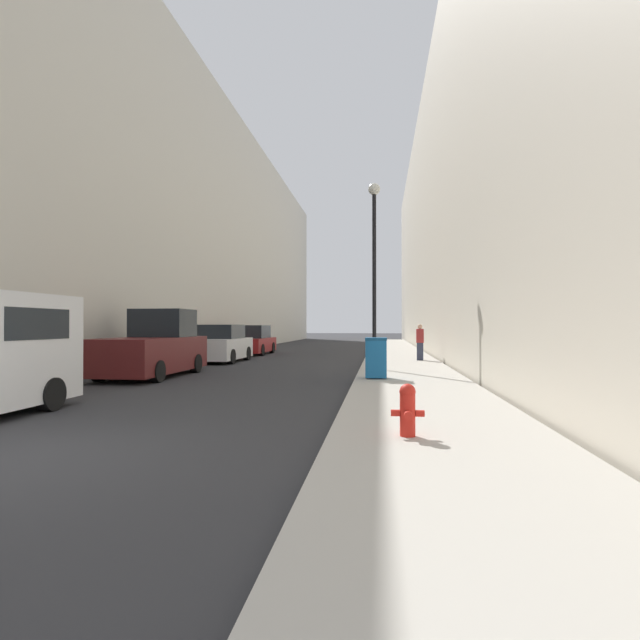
% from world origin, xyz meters
% --- Properties ---
extents(sidewalk_right, '(3.16, 60.00, 0.15)m').
position_xyz_m(sidewalk_right, '(5.48, 18.00, 0.07)').
color(sidewalk_right, '#ADA89E').
rests_on(sidewalk_right, ground).
extents(building_left_glass, '(12.00, 60.00, 15.44)m').
position_xyz_m(building_left_glass, '(-10.57, 26.00, 7.72)').
color(building_left_glass, beige).
rests_on(building_left_glass, ground).
extents(building_right_stone, '(12.00, 60.00, 15.97)m').
position_xyz_m(building_right_stone, '(13.16, 26.00, 7.99)').
color(building_right_stone, beige).
rests_on(building_right_stone, ground).
extents(fire_hydrant, '(0.45, 0.33, 0.71)m').
position_xyz_m(fire_hydrant, '(4.98, 1.38, 0.52)').
color(fire_hydrant, red).
rests_on(fire_hydrant, sidewalk_right).
extents(trash_bin, '(0.60, 0.66, 1.15)m').
position_xyz_m(trash_bin, '(4.49, 8.72, 0.74)').
color(trash_bin, '#19609E').
rests_on(trash_bin, sidewalk_right).
extents(lamppost, '(0.41, 0.41, 6.41)m').
position_xyz_m(lamppost, '(4.41, 11.82, 4.05)').
color(lamppost, black).
rests_on(lamppost, sidewalk_right).
extents(pickup_truck, '(2.02, 4.83, 2.18)m').
position_xyz_m(pickup_truck, '(-2.64, 9.87, 0.90)').
color(pickup_truck, '#561919').
rests_on(pickup_truck, ground).
extents(parked_sedan_near, '(1.97, 4.16, 1.67)m').
position_xyz_m(parked_sedan_near, '(-2.52, 16.26, 0.77)').
color(parked_sedan_near, silver).
rests_on(parked_sedan_near, ground).
extents(parked_sedan_far, '(1.87, 4.45, 1.65)m').
position_xyz_m(parked_sedan_far, '(-2.58, 22.16, 0.75)').
color(parked_sedan_far, maroon).
rests_on(parked_sedan_far, ground).
extents(pedestrian_on_sidewalk, '(0.31, 0.20, 1.54)m').
position_xyz_m(pedestrian_on_sidewalk, '(6.29, 16.24, 0.92)').
color(pedestrian_on_sidewalk, '#2D3347').
rests_on(pedestrian_on_sidewalk, sidewalk_right).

